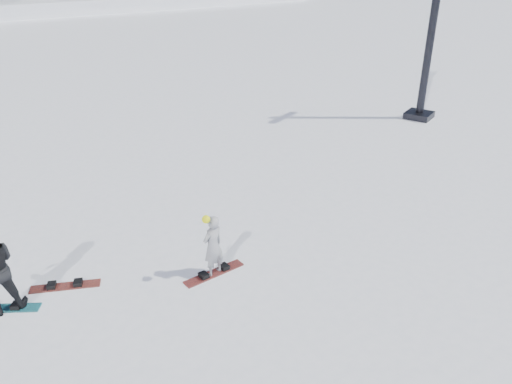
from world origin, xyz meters
TOP-DOWN VIEW (x-y plane):
  - ground at (0.00, 0.00)m, footprint 420.00×420.00m
  - lift_tower at (15.80, 4.19)m, footprint 1.91×1.39m
  - snowboarder_woman at (2.60, -0.98)m, footprint 0.63×0.50m
  - snowboard_woman at (2.60, -0.97)m, footprint 1.51×0.37m
  - snowboard_man at (-1.67, 0.38)m, footprint 1.43×1.02m
  - snowboard_loose_b at (-0.39, 0.43)m, footprint 1.49×0.85m

SIDE VIEW (x-z plane):
  - ground at x=0.00m, z-range 0.00..0.00m
  - snowboard_woman at x=2.60m, z-range 0.00..0.03m
  - snowboard_man at x=-1.67m, z-range 0.00..0.03m
  - snowboard_loose_b at x=-0.39m, z-range 0.00..0.03m
  - snowboarder_woman at x=2.60m, z-range -0.05..1.60m
  - lift_tower at x=15.80m, z-range -0.66..6.47m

